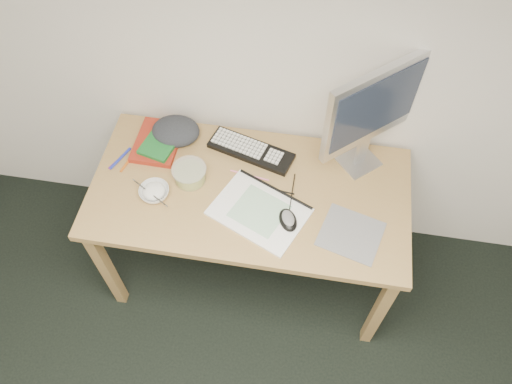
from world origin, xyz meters
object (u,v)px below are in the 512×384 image
desk (250,201)px  keyboard (251,151)px  sketchpad (259,212)px  monitor (373,109)px  rice_bowl (154,192)px

desk → keyboard: bearing=97.7°
sketchpad → monitor: size_ratio=0.69×
keyboard → monitor: (0.49, 0.02, 0.33)m
keyboard → monitor: 0.60m
keyboard → desk: bearing=-65.9°
desk → monitor: size_ratio=2.53×
desk → sketchpad: (0.06, -0.10, 0.09)m
sketchpad → keyboard: 0.33m
sketchpad → keyboard: size_ratio=0.97×
desk → rice_bowl: (-0.40, -0.09, 0.10)m
sketchpad → monitor: (0.40, 0.34, 0.34)m
keyboard → rice_bowl: (-0.37, -0.30, 0.01)m
desk → sketchpad: bearing=-59.6°
desk → keyboard: size_ratio=3.53×
desk → monitor: (0.47, 0.24, 0.43)m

